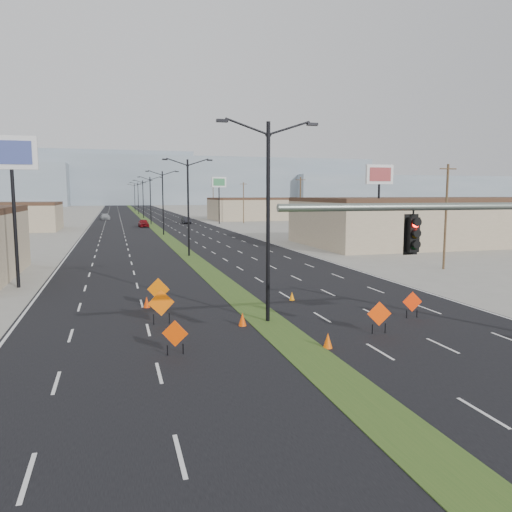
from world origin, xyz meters
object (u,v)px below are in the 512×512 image
object	(u,v)px
cone_2	(292,296)
construction_sign_5	(412,303)
streetlight_3	(150,199)
construction_sign_2	(158,290)
pole_sign_west	(11,163)
streetlight_2	(163,201)
pole_sign_east_far	(219,186)
streetlight_1	(188,204)
streetlight_6	(135,197)
car_left	(144,223)
construction_sign_1	(161,304)
car_mid	(186,220)
cone_0	(328,341)
construction_sign_0	(175,335)
construction_sign_3	(379,315)
cone_3	(147,302)
pole_sign_east_near	(379,181)
streetlight_5	(138,197)
streetlight_4	(143,198)
cone_1	(242,319)
streetlight_0	(268,216)
car_far	(105,217)

from	to	relation	value
cone_2	construction_sign_5	bearing A→B (deg)	-51.67
streetlight_3	construction_sign_2	distance (m)	79.65
pole_sign_west	construction_sign_5	bearing A→B (deg)	-35.30
streetlight_2	pole_sign_east_far	xyz separation A→B (m)	(14.41, 26.35, 2.82)
streetlight_1	streetlight_2	size ratio (longest dim) A/B	1.00
streetlight_6	car_left	size ratio (longest dim) A/B	2.20
construction_sign_1	streetlight_3	bearing A→B (deg)	79.89
streetlight_6	car_left	distance (m)	92.28
car_mid	cone_0	size ratio (longest dim) A/B	6.39
car_left	cone_0	xyz separation A→B (m)	(3.14, -80.79, -0.44)
construction_sign_0	construction_sign_3	bearing A→B (deg)	26.97
streetlight_1	construction_sign_3	world-z (taller)	streetlight_1
cone_3	pole_sign_east_near	world-z (taller)	pole_sign_east_near
construction_sign_1	cone_2	world-z (taller)	construction_sign_1
streetlight_3	construction_sign_5	bearing A→B (deg)	-84.97
construction_sign_1	construction_sign_5	bearing A→B (deg)	-16.63
construction_sign_0	cone_2	bearing A→B (deg)	70.19
pole_sign_west	pole_sign_east_near	size ratio (longest dim) A/B	1.08
pole_sign_west	streetlight_5	bearing A→B (deg)	83.43
streetlight_5	pole_sign_west	xyz separation A→B (m)	(-14.00, -126.26, 3.13)
streetlight_4	cone_1	size ratio (longest dim) A/B	14.86
streetlight_0	construction_sign_0	xyz separation A→B (m)	(-5.18, -4.07, -4.57)
construction_sign_1	cone_2	size ratio (longest dim) A/B	3.24
construction_sign_3	construction_sign_5	bearing A→B (deg)	44.35
cone_1	streetlight_6	bearing A→B (deg)	89.50
streetlight_2	cone_3	size ratio (longest dim) A/B	15.30
construction_sign_0	construction_sign_5	xyz separation A→B (m)	(12.69, 2.71, -0.02)
streetlight_1	car_left	world-z (taller)	streetlight_1
pole_sign_east_near	cone_1	bearing A→B (deg)	-129.64
pole_sign_west	streetlight_3	bearing A→B (deg)	78.49
construction_sign_1	construction_sign_2	world-z (taller)	construction_sign_1
construction_sign_1	pole_sign_east_far	bearing A→B (deg)	69.93
streetlight_4	pole_sign_east_far	xyz separation A→B (m)	(14.41, -29.65, 2.82)
streetlight_1	cone_2	xyz separation A→B (m)	(2.92, -23.55, -5.15)
car_left	cone_3	xyz separation A→B (m)	(-3.77, -70.98, -0.45)
pole_sign_west	pole_sign_east_far	bearing A→B (deg)	67.27
streetlight_1	car_left	bearing A→B (deg)	92.39
streetlight_4	car_far	world-z (taller)	streetlight_4
car_left	cone_3	distance (m)	71.08
car_mid	cone_1	size ratio (longest dim) A/B	6.41
cone_3	streetlight_6	bearing A→B (deg)	87.98
streetlight_4	streetlight_6	bearing A→B (deg)	90.00
car_left	car_mid	world-z (taller)	car_left
streetlight_3	car_mid	world-z (taller)	streetlight_3
streetlight_2	pole_sign_east_far	bearing A→B (deg)	61.32
streetlight_3	streetlight_5	size ratio (longest dim) A/B	1.00
streetlight_6	cone_3	world-z (taller)	streetlight_6
streetlight_1	streetlight_4	world-z (taller)	same
streetlight_6	streetlight_2	bearing A→B (deg)	-90.00
car_far	construction_sign_2	world-z (taller)	construction_sign_2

